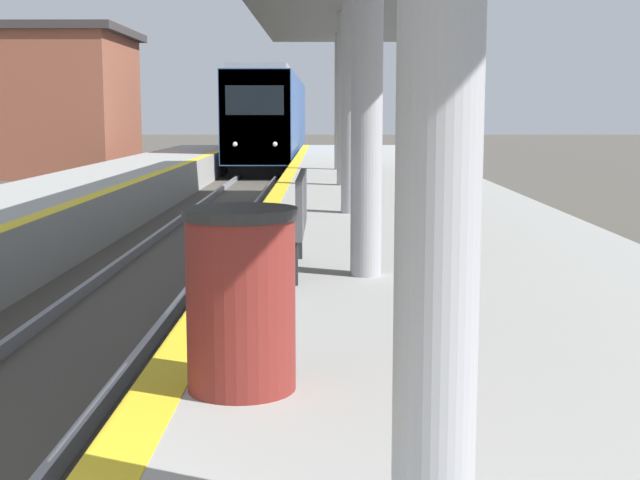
{
  "coord_description": "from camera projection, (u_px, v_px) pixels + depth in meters",
  "views": [
    {
      "loc": [
        2.56,
        -1.82,
        2.46
      ],
      "look_at": [
        2.41,
        20.98,
        -0.8
      ],
      "focal_mm": 50.0,
      "sensor_mm": 36.0,
      "label": 1
    }
  ],
  "objects": [
    {
      "name": "train",
      "position": [
        273.0,
        119.0,
        42.64
      ],
      "size": [
        2.62,
        21.71,
        4.29
      ],
      "color": "black",
      "rests_on": "ground"
    },
    {
      "name": "trash_bin",
      "position": [
        241.0,
        299.0,
        4.78
      ],
      "size": [
        0.62,
        0.62,
        0.99
      ],
      "color": "maroon",
      "rests_on": "platform_right"
    },
    {
      "name": "bench",
      "position": [
        289.0,
        219.0,
        8.4
      ],
      "size": [
        0.44,
        1.77,
        0.92
      ],
      "color": "#4C4C51",
      "rests_on": "platform_right"
    }
  ]
}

